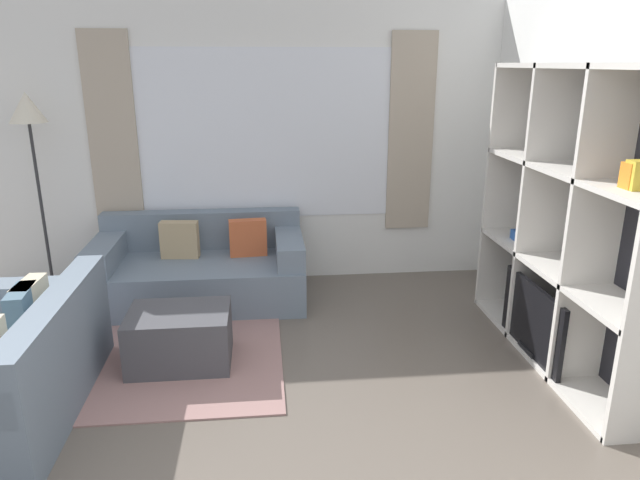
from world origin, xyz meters
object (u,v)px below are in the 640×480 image
Objects in this scene: shelving_unit at (571,226)px; couch_main at (201,270)px; ottoman at (180,338)px; couch_side at (7,369)px; floor_lamp at (29,124)px.

couch_main is at bearing 153.07° from shelving_unit.
shelving_unit reaches higher than ottoman.
couch_side is (-3.75, -0.32, -0.72)m from shelving_unit.
shelving_unit is 3.84m from couch_side.
couch_main is 2.60× the size of ottoman.
couch_side is 2.35m from floor_lamp.
ottoman is (-2.77, 0.18, -0.81)m from shelving_unit.
ottoman is 0.38× the size of floor_lamp.
ottoman is 2.41m from floor_lamp.
floor_lamp is (-1.41, 0.21, 1.32)m from couch_main.
shelving_unit is 3.15m from couch_main.
couch_side is at bearing -175.17° from shelving_unit.
shelving_unit is 1.12× the size of floor_lamp.
floor_lamp is at bearing 158.89° from shelving_unit.
couch_main is (-2.73, 1.39, -0.73)m from shelving_unit.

